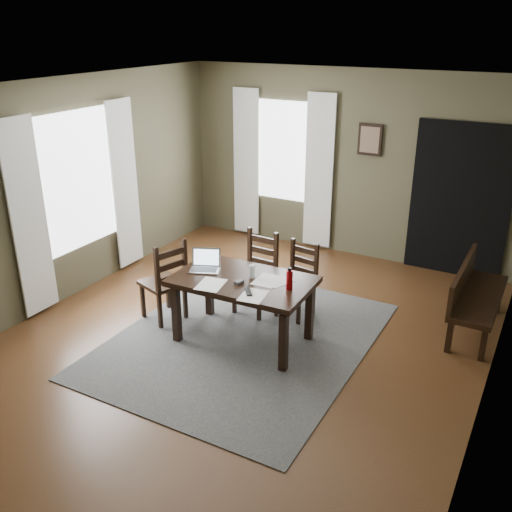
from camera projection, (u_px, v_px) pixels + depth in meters
The scene contains 25 objects.
ground at pixel (243, 340), 6.35m from camera, with size 5.00×6.00×0.01m.
room_shell at pixel (242, 182), 5.65m from camera, with size 5.02×6.02×2.71m.
rug at pixel (243, 339), 6.35m from camera, with size 2.60×3.20×0.01m.
dining_table at pixel (243, 286), 6.09m from camera, with size 1.50×0.93×0.74m.
chair_end at pixel (165, 282), 6.58m from camera, with size 0.56×0.56×1.00m.
chair_back_left at pixel (257, 273), 6.82m from camera, with size 0.45×0.45×0.98m.
chair_back_right at pixel (298, 281), 6.73m from camera, with size 0.45×0.45×0.89m.
bench at pixel (473, 292), 6.38m from camera, with size 0.45×1.41×0.80m.
laptop at pixel (205, 264), 6.27m from camera, with size 0.39×0.36×0.22m.
computer_mouse at pixel (239, 282), 5.94m from camera, with size 0.06×0.10×0.03m, color #3F3F42.
tv_remote at pixel (248, 292), 5.75m from camera, with size 0.05×0.19×0.02m, color black.
drinking_glass at pixel (252, 272), 6.05m from camera, with size 0.07×0.07×0.14m, color silver.
water_bottle at pixel (289, 279), 5.78m from camera, with size 0.08×0.08×0.24m.
paper_b at pixel (253, 296), 5.68m from camera, with size 0.24×0.32×0.00m, color white.
paper_c at pixel (268, 280), 6.01m from camera, with size 0.25×0.33×0.00m, color white.
paper_d at pixel (278, 281), 5.99m from camera, with size 0.22×0.29×0.00m, color white.
paper_e at pixel (211, 284), 5.92m from camera, with size 0.26×0.33×0.00m, color white.
window_left at pixel (77, 181), 7.05m from camera, with size 0.01×1.30×1.70m.
window_back at pixel (283, 151), 8.64m from camera, with size 1.00×0.01×1.50m.
curtain_left_near at pixel (29, 219), 6.46m from camera, with size 0.03×0.48×2.30m.
curtain_left_far at pixel (125, 185), 7.79m from camera, with size 0.03×0.48×2.30m.
curtain_back_left at pixel (246, 163), 8.98m from camera, with size 0.44×0.03×2.30m.
curtain_back_right at pixel (319, 173), 8.44m from camera, with size 0.44×0.03×2.30m.
framed_picture at pixel (370, 140), 7.92m from camera, with size 0.34×0.03×0.44m.
doorway_back at pixel (460, 201), 7.62m from camera, with size 1.30×0.03×2.10m.
Camera 1 is at (2.77, -4.76, 3.30)m, focal length 40.00 mm.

